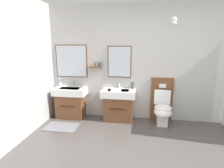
% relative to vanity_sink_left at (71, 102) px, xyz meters
% --- Properties ---
extents(wall_back, '(5.16, 0.59, 2.61)m').
position_rel_vanity_sink_left_xyz_m(wall_back, '(1.96, 0.24, 0.92)').
color(wall_back, '#B7B5B2').
rests_on(wall_back, ground).
extents(bath_mat, '(0.68, 0.44, 0.01)m').
position_rel_vanity_sink_left_xyz_m(bath_mat, '(0.00, -0.57, -0.38)').
color(bath_mat, slate).
rests_on(bath_mat, ground).
extents(vanity_sink_left, '(0.76, 0.43, 0.72)m').
position_rel_vanity_sink_left_xyz_m(vanity_sink_left, '(0.00, 0.00, 0.00)').
color(vanity_sink_left, brown).
rests_on(vanity_sink_left, ground).
extents(tap_on_left_sink, '(0.03, 0.13, 0.11)m').
position_rel_vanity_sink_left_xyz_m(tap_on_left_sink, '(0.00, 0.15, 0.41)').
color(tap_on_left_sink, silver).
rests_on(tap_on_left_sink, vanity_sink_left).
extents(vanity_sink_right, '(0.76, 0.43, 0.72)m').
position_rel_vanity_sink_left_xyz_m(vanity_sink_right, '(1.14, 0.00, 0.00)').
color(vanity_sink_right, brown).
rests_on(vanity_sink_right, ground).
extents(tap_on_right_sink, '(0.03, 0.13, 0.11)m').
position_rel_vanity_sink_left_xyz_m(tap_on_right_sink, '(1.14, 0.15, 0.41)').
color(tap_on_right_sink, silver).
rests_on(tap_on_right_sink, vanity_sink_right).
extents(toilet, '(0.48, 0.62, 1.00)m').
position_rel_vanity_sink_left_xyz_m(toilet, '(2.11, -0.02, -0.01)').
color(toilet, brown).
rests_on(toilet, ground).
extents(toothbrush_cup, '(0.07, 0.07, 0.21)m').
position_rel_vanity_sink_left_xyz_m(toothbrush_cup, '(-0.30, 0.14, 0.40)').
color(toothbrush_cup, silver).
rests_on(toothbrush_cup, vanity_sink_left).
extents(soap_dispenser, '(0.06, 0.06, 0.20)m').
position_rel_vanity_sink_left_xyz_m(soap_dispenser, '(1.45, 0.15, 0.42)').
color(soap_dispenser, '#4C4C51').
rests_on(soap_dispenser, vanity_sink_right).
extents(folded_hand_towel, '(0.22, 0.16, 0.04)m').
position_rel_vanity_sink_left_xyz_m(folded_hand_towel, '(1.10, -0.12, 0.36)').
color(folded_hand_towel, white).
rests_on(folded_hand_towel, vanity_sink_right).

